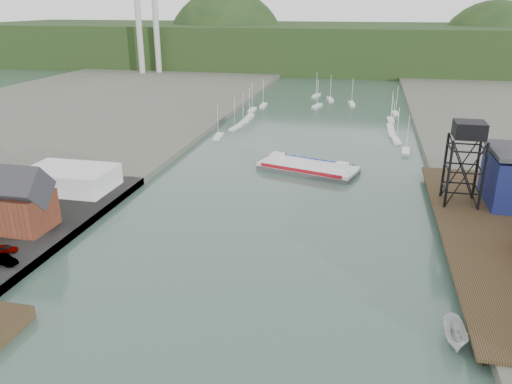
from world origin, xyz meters
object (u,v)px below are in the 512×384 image
at_px(motorboat, 455,334).
at_px(chain_ferry, 308,167).
at_px(lift_tower, 469,135).
at_px(car_west_a, 5,249).
at_px(harbor_building, 14,204).

bearing_deg(motorboat, chain_ferry, 111.48).
relative_size(lift_tower, motorboat, 2.41).
height_order(lift_tower, car_west_a, lift_tower).
xyz_separation_m(harbor_building, chain_ferry, (45.25, 47.38, -5.11)).
xyz_separation_m(motorboat, car_west_a, (-66.47, 6.22, 0.95)).
distance_m(harbor_building, chain_ferry, 65.71).
bearing_deg(car_west_a, chain_ferry, -51.47).
height_order(chain_ferry, motorboat, chain_ferry).
bearing_deg(chain_ferry, car_west_a, -109.97).
bearing_deg(chain_ferry, motorboat, -51.43).
bearing_deg(car_west_a, lift_tower, -78.50).
bearing_deg(harbor_building, car_west_a, -64.33).
height_order(chain_ferry, car_west_a, chain_ferry).
xyz_separation_m(harbor_building, car_west_a, (4.10, -8.52, -3.85)).
bearing_deg(lift_tower, chain_ferry, 148.60).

